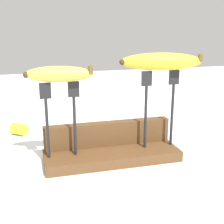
{
  "coord_description": "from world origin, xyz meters",
  "views": [
    {
      "loc": [
        -0.19,
        -0.71,
        0.33
      ],
      "look_at": [
        0.0,
        0.0,
        0.13
      ],
      "focal_mm": 50.77,
      "sensor_mm": 36.0,
      "label": 1
    }
  ],
  "objects_px": {
    "fork_stand_right": "(160,103)",
    "banana_chunk_near": "(19,129)",
    "fork_stand_left": "(61,113)",
    "banana_raised_left": "(59,74)",
    "banana_raised_right": "(162,62)"
  },
  "relations": [
    {
      "from": "banana_raised_left",
      "to": "fork_stand_left",
      "type": "bearing_deg",
      "value": -10.42
    },
    {
      "from": "fork_stand_left",
      "to": "fork_stand_right",
      "type": "xyz_separation_m",
      "value": [
        0.25,
        0.0,
        0.01
      ]
    },
    {
      "from": "fork_stand_left",
      "to": "fork_stand_right",
      "type": "relative_size",
      "value": 0.91
    },
    {
      "from": "fork_stand_right",
      "to": "banana_raised_right",
      "type": "bearing_deg",
      "value": 168.35
    },
    {
      "from": "fork_stand_right",
      "to": "banana_chunk_near",
      "type": "relative_size",
      "value": 3.36
    },
    {
      "from": "fork_stand_right",
      "to": "banana_chunk_near",
      "type": "height_order",
      "value": "fork_stand_right"
    },
    {
      "from": "banana_raised_left",
      "to": "banana_raised_right",
      "type": "height_order",
      "value": "banana_raised_right"
    },
    {
      "from": "banana_raised_right",
      "to": "banana_raised_left",
      "type": "bearing_deg",
      "value": 180.0
    },
    {
      "from": "banana_raised_left",
      "to": "fork_stand_right",
      "type": "bearing_deg",
      "value": -0.0
    },
    {
      "from": "fork_stand_left",
      "to": "banana_chunk_near",
      "type": "relative_size",
      "value": 3.07
    },
    {
      "from": "fork_stand_left",
      "to": "fork_stand_right",
      "type": "distance_m",
      "value": 0.25
    },
    {
      "from": "fork_stand_right",
      "to": "banana_raised_right",
      "type": "distance_m",
      "value": 0.1
    },
    {
      "from": "banana_raised_left",
      "to": "banana_chunk_near",
      "type": "height_order",
      "value": "banana_raised_left"
    },
    {
      "from": "fork_stand_right",
      "to": "fork_stand_left",
      "type": "bearing_deg",
      "value": 180.0
    },
    {
      "from": "banana_raised_left",
      "to": "banana_raised_right",
      "type": "relative_size",
      "value": 0.77
    }
  ]
}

